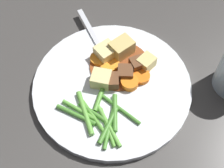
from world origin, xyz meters
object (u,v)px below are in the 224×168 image
(carrot_slice_2, at_px, (99,59))
(potato_chunk_1, at_px, (101,79))
(carrot_slice_3, at_px, (109,64))
(carrot_slice_0, at_px, (141,76))
(dinner_plate, at_px, (112,86))
(meat_chunk_1, at_px, (138,64))
(fork, at_px, (97,42))
(meat_chunk_0, at_px, (125,73))
(carrot_slice_5, at_px, (114,49))
(carrot_slice_4, at_px, (123,46))
(carrot_slice_1, at_px, (130,83))
(potato_chunk_3, at_px, (122,48))
(potato_chunk_0, at_px, (106,52))
(potato_chunk_2, at_px, (146,62))
(meat_chunk_2, at_px, (114,81))

(carrot_slice_2, xyz_separation_m, potato_chunk_1, (-0.04, -0.03, 0.01))
(carrot_slice_3, bearing_deg, carrot_slice_0, -78.61)
(dinner_plate, bearing_deg, meat_chunk_1, -15.80)
(carrot_slice_2, relative_size, fork, 0.20)
(carrot_slice_3, relative_size, meat_chunk_0, 1.33)
(fork, bearing_deg, carrot_slice_2, -136.82)
(meat_chunk_0, bearing_deg, carrot_slice_5, 55.42)
(dinner_plate, height_order, fork, fork)
(carrot_slice_0, relative_size, carrot_slice_3, 0.88)
(carrot_slice_4, distance_m, fork, 0.05)
(carrot_slice_0, bearing_deg, carrot_slice_1, 161.11)
(carrot_slice_3, distance_m, potato_chunk_3, 0.04)
(dinner_plate, xyz_separation_m, carrot_slice_2, (0.03, 0.05, 0.01))
(carrot_slice_0, height_order, carrot_slice_1, carrot_slice_1)
(fork, bearing_deg, carrot_slice_0, -98.50)
(carrot_slice_3, distance_m, meat_chunk_0, 0.04)
(potato_chunk_0, xyz_separation_m, fork, (0.02, 0.03, -0.01))
(carrot_slice_3, bearing_deg, carrot_slice_5, 21.75)
(potato_chunk_2, xyz_separation_m, potato_chunk_3, (-0.00, 0.05, 0.00))
(dinner_plate, height_order, potato_chunk_0, potato_chunk_0)
(carrot_slice_0, bearing_deg, potato_chunk_1, 135.00)
(carrot_slice_3, height_order, fork, carrot_slice_3)
(meat_chunk_2, bearing_deg, potato_chunk_2, -18.59)
(carrot_slice_0, xyz_separation_m, meat_chunk_1, (0.02, 0.02, 0.01))
(potato_chunk_0, distance_m, potato_chunk_2, 0.08)
(dinner_plate, distance_m, carrot_slice_2, 0.06)
(carrot_slice_4, distance_m, carrot_slice_5, 0.02)
(carrot_slice_3, relative_size, meat_chunk_1, 1.25)
(carrot_slice_1, distance_m, carrot_slice_5, 0.08)
(carrot_slice_0, distance_m, fork, 0.11)
(dinner_plate, distance_m, potato_chunk_1, 0.03)
(potato_chunk_1, bearing_deg, fork, 43.07)
(carrot_slice_0, relative_size, carrot_slice_2, 0.98)
(carrot_slice_4, height_order, meat_chunk_2, meat_chunk_2)
(potato_chunk_0, bearing_deg, meat_chunk_1, -75.89)
(potato_chunk_1, relative_size, potato_chunk_3, 0.80)
(potato_chunk_0, distance_m, fork, 0.04)
(meat_chunk_1, bearing_deg, carrot_slice_4, 67.88)
(dinner_plate, distance_m, potato_chunk_2, 0.08)
(meat_chunk_1, bearing_deg, potato_chunk_2, -42.36)
(dinner_plate, height_order, potato_chunk_2, potato_chunk_2)
(meat_chunk_0, xyz_separation_m, fork, (0.03, 0.09, -0.01))
(carrot_slice_3, bearing_deg, meat_chunk_2, -130.71)
(dinner_plate, xyz_separation_m, fork, (0.06, 0.08, 0.01))
(carrot_slice_0, xyz_separation_m, potato_chunk_2, (0.03, 0.01, 0.01))
(potato_chunk_1, xyz_separation_m, meat_chunk_2, (0.01, -0.02, -0.00))
(dinner_plate, relative_size, carrot_slice_4, 11.37)
(potato_chunk_1, distance_m, fork, 0.09)
(carrot_slice_4, distance_m, meat_chunk_1, 0.05)
(carrot_slice_3, distance_m, fork, 0.06)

